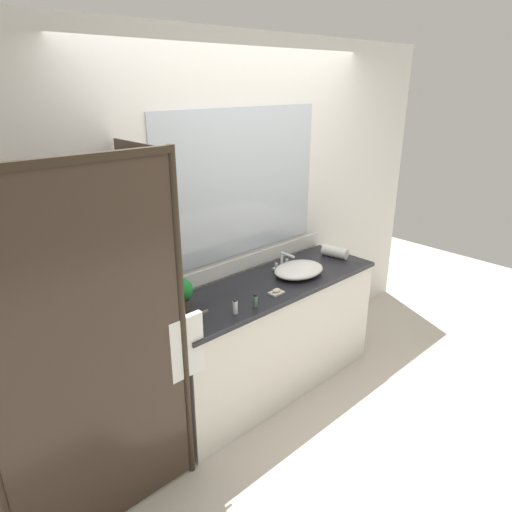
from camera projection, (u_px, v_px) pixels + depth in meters
name	position (u px, v px, depth m)	size (l,w,h in m)	color
ground_plane	(270.00, 385.00, 3.64)	(8.00, 8.00, 0.00)	beige
wall_back_with_mirror	(239.00, 219.00, 3.41)	(4.40, 0.06, 2.60)	silver
vanity_cabinet	(269.00, 336.00, 3.49)	(1.80, 0.58, 0.90)	silver
shower_enclosure	(121.00, 343.00, 2.34)	(1.20, 0.59, 2.00)	#2D2319
sink_basin	(299.00, 270.00, 3.45)	(0.42, 0.32, 0.08)	white
faucet	(283.00, 263.00, 3.56)	(0.17, 0.15, 0.14)	silver
potted_plant	(181.00, 292.00, 2.89)	(0.16, 0.16, 0.21)	#473828
soap_dish	(276.00, 292.00, 3.15)	(0.10, 0.07, 0.04)	silver
amenity_bottle_body_wash	(255.00, 301.00, 2.95)	(0.03, 0.03, 0.09)	#4C7056
amenity_bottle_shampoo	(235.00, 307.00, 2.86)	(0.03, 0.03, 0.10)	white
rolled_towel_near_edge	(335.00, 252.00, 3.79)	(0.09, 0.09, 0.22)	white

